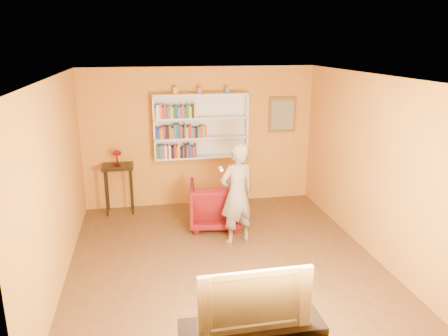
% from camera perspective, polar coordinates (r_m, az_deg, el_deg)
% --- Properties ---
extents(room_shell, '(5.30, 5.80, 2.88)m').
position_cam_1_polar(room_shell, '(6.26, -0.03, -3.69)').
color(room_shell, '#4E3219').
rests_on(room_shell, ground).
extents(bookshelf, '(1.80, 0.29, 1.23)m').
position_cam_1_polar(bookshelf, '(8.41, -3.09, 5.54)').
color(bookshelf, silver).
rests_on(bookshelf, room_shell).
extents(books_row_lower, '(0.75, 0.19, 0.27)m').
position_cam_1_polar(books_row_lower, '(8.36, -6.20, 2.17)').
color(books_row_lower, '#1B7B31').
rests_on(books_row_lower, bookshelf).
extents(books_row_middle, '(0.96, 0.19, 0.27)m').
position_cam_1_polar(books_row_middle, '(8.29, -5.61, 4.72)').
color(books_row_middle, navy).
rests_on(books_row_middle, bookshelf).
extents(books_row_upper, '(0.76, 0.19, 0.27)m').
position_cam_1_polar(books_row_upper, '(8.21, -6.47, 7.31)').
color(books_row_upper, '#A26420').
rests_on(books_row_upper, bookshelf).
extents(ornament_left, '(0.09, 0.09, 0.12)m').
position_cam_1_polar(ornament_left, '(8.21, -6.35, 10.01)').
color(ornament_left, '#B87034').
rests_on(ornament_left, bookshelf).
extents(ornament_centre, '(0.09, 0.09, 0.12)m').
position_cam_1_polar(ornament_centre, '(8.26, -3.21, 10.11)').
color(ornament_centre, '#A23648').
rests_on(ornament_centre, bookshelf).
extents(ornament_right, '(0.08, 0.08, 0.11)m').
position_cam_1_polar(ornament_right, '(8.34, 0.37, 10.15)').
color(ornament_right, slate).
rests_on(ornament_right, bookshelf).
extents(framed_painting, '(0.55, 0.05, 0.70)m').
position_cam_1_polar(framed_painting, '(8.80, 7.62, 6.93)').
color(framed_painting, brown).
rests_on(framed_painting, room_shell).
extents(console_table, '(0.57, 0.44, 0.94)m').
position_cam_1_polar(console_table, '(8.39, -13.66, -0.67)').
color(console_table, black).
rests_on(console_table, ground).
extents(ruby_lustre, '(0.17, 0.17, 0.28)m').
position_cam_1_polar(ruby_lustre, '(8.30, -13.82, 1.74)').
color(ruby_lustre, maroon).
rests_on(ruby_lustre, console_table).
extents(armchair, '(0.98, 1.00, 0.81)m').
position_cam_1_polar(armchair, '(7.67, -1.18, -4.75)').
color(armchair, '#4F050C').
rests_on(armchair, ground).
extents(person, '(0.70, 0.58, 1.66)m').
position_cam_1_polar(person, '(6.91, 1.73, -3.42)').
color(person, '#746355').
rests_on(person, ground).
extents(game_remote, '(0.04, 0.15, 0.04)m').
position_cam_1_polar(game_remote, '(6.33, -0.43, -0.11)').
color(game_remote, white).
rests_on(game_remote, person).
extents(television, '(1.10, 0.16, 0.63)m').
position_cam_1_polar(television, '(4.34, 3.75, -16.24)').
color(television, black).
rests_on(television, tv_cabinet).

